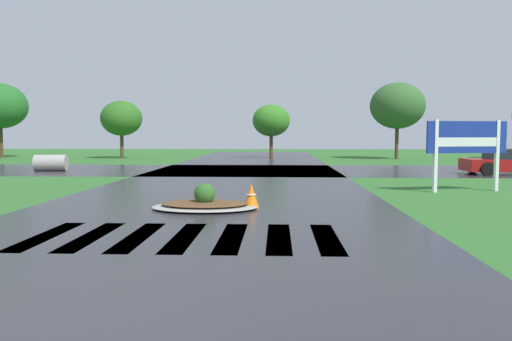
# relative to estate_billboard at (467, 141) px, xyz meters

# --- Properties ---
(asphalt_roadway) EXTENTS (9.87, 80.00, 0.01)m
(asphalt_roadway) POSITION_rel_estate_billboard_xyz_m (-8.21, -2.86, -1.72)
(asphalt_roadway) COLOR #2B2B30
(asphalt_roadway) RESTS_ON ground
(asphalt_cross_road) EXTENTS (90.00, 8.89, 0.01)m
(asphalt_cross_road) POSITION_rel_estate_billboard_xyz_m (-8.21, 9.69, -1.72)
(asphalt_cross_road) COLOR #2B2B30
(asphalt_cross_road) RESTS_ON ground
(crosswalk_stripes) EXTENTS (5.85, 2.80, 0.01)m
(crosswalk_stripes) POSITION_rel_estate_billboard_xyz_m (-8.21, -7.82, -1.72)
(crosswalk_stripes) COLOR white
(crosswalk_stripes) RESTS_ON ground
(estate_billboard) EXTENTS (2.91, 0.75, 2.46)m
(estate_billboard) POSITION_rel_estate_billboard_xyz_m (0.00, 0.00, 0.00)
(estate_billboard) COLOR white
(estate_billboard) RESTS_ON ground
(median_island) EXTENTS (2.78, 1.92, 0.68)m
(median_island) POSITION_rel_estate_billboard_xyz_m (-8.35, -4.27, -1.58)
(median_island) COLOR #9E9B93
(median_island) RESTS_ON ground
(car_blue_compact) EXTENTS (4.60, 2.06, 1.25)m
(car_blue_compact) POSITION_rel_estate_billboard_xyz_m (4.98, 7.41, -1.14)
(car_blue_compact) COLOR maroon
(car_blue_compact) RESTS_ON ground
(drainage_pipe_stack) EXTENTS (1.72, 1.05, 0.87)m
(drainage_pipe_stack) POSITION_rel_estate_billboard_xyz_m (-18.51, 8.64, -1.29)
(drainage_pipe_stack) COLOR #9E9B93
(drainage_pipe_stack) RESTS_ON ground
(traffic_cone) EXTENTS (0.42, 0.42, 0.66)m
(traffic_cone) POSITION_rel_estate_billboard_xyz_m (-7.13, -4.06, -1.40)
(traffic_cone) COLOR orange
(traffic_cone) RESTS_ON ground
(background_treeline) EXTENTS (48.05, 5.63, 6.14)m
(background_treeline) POSITION_rel_estate_billboard_xyz_m (-5.16, 22.30, 2.04)
(background_treeline) COLOR #4C3823
(background_treeline) RESTS_ON ground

